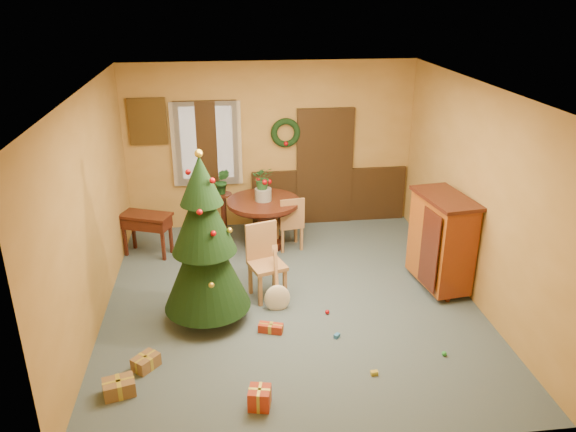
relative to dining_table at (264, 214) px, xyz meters
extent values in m
plane|color=#384852|center=(0.22, -1.78, -0.57)|extent=(5.50, 5.50, 0.00)
plane|color=silver|center=(0.22, -1.78, 2.33)|extent=(5.50, 5.50, 0.00)
plane|color=olive|center=(0.22, 0.97, 0.88)|extent=(5.00, 0.00, 5.00)
plane|color=olive|center=(0.22, -4.53, 0.88)|extent=(5.00, 0.00, 5.00)
plane|color=olive|center=(-2.28, -1.78, 0.88)|extent=(0.00, 5.50, 5.50)
plane|color=olive|center=(2.72, -1.78, 0.88)|extent=(0.00, 5.50, 5.50)
cube|color=black|center=(1.27, 0.93, -0.07)|extent=(2.80, 0.06, 1.00)
cube|color=black|center=(1.17, 0.92, 0.48)|extent=(1.00, 0.08, 2.10)
cube|color=white|center=(1.17, 0.95, 0.43)|extent=(0.80, 0.03, 1.90)
cube|color=black|center=(-0.88, 0.92, 0.98)|extent=(1.05, 0.08, 1.45)
cube|color=white|center=(-0.88, 0.95, 0.98)|extent=(0.88, 0.03, 1.25)
cube|color=white|center=(-1.26, 0.87, 0.98)|extent=(0.42, 0.02, 1.45)
cube|color=white|center=(-0.50, 0.87, 0.98)|extent=(0.42, 0.02, 1.45)
torus|color=black|center=(0.47, 0.89, 1.13)|extent=(0.51, 0.11, 0.51)
cube|color=#4C3819|center=(-1.83, 0.93, 1.38)|extent=(0.62, 0.05, 0.78)
cube|color=gray|center=(-1.83, 0.96, 1.38)|extent=(0.48, 0.02, 0.62)
cylinder|color=black|center=(0.00, 0.00, 0.21)|extent=(1.19, 1.19, 0.06)
cylinder|color=black|center=(0.00, 0.00, 0.15)|extent=(1.07, 1.07, 0.04)
cylinder|color=black|center=(0.00, 0.00, -0.17)|extent=(0.19, 0.19, 0.66)
cylinder|color=black|center=(0.00, 0.00, -0.52)|extent=(0.64, 0.64, 0.11)
cylinder|color=slate|center=(0.00, 0.00, 0.35)|extent=(0.27, 0.27, 0.20)
imported|color=#1E4C23|center=(0.00, 0.00, 0.63)|extent=(0.34, 0.29, 0.37)
cube|color=brown|center=(-0.09, -1.64, -0.09)|extent=(0.57, 0.57, 0.05)
cube|color=brown|center=(-0.15, -1.45, 0.20)|extent=(0.44, 0.18, 0.54)
cube|color=brown|center=(0.03, -1.41, -0.34)|extent=(0.06, 0.06, 0.46)
cube|color=brown|center=(-0.32, -1.52, -0.34)|extent=(0.06, 0.06, 0.46)
cube|color=brown|center=(0.14, -1.76, -0.34)|extent=(0.06, 0.06, 0.46)
cube|color=brown|center=(-0.21, -1.87, -0.34)|extent=(0.06, 0.06, 0.46)
cube|color=brown|center=(0.41, -0.09, -0.15)|extent=(0.46, 0.46, 0.05)
cube|color=brown|center=(0.44, -0.27, 0.11)|extent=(0.40, 0.10, 0.47)
cube|color=brown|center=(0.28, -0.28, -0.37)|extent=(0.05, 0.05, 0.41)
cube|color=brown|center=(0.60, -0.23, -0.37)|extent=(0.05, 0.05, 0.41)
cube|color=brown|center=(0.23, 0.04, -0.37)|extent=(0.05, 0.05, 0.41)
cube|color=brown|center=(0.55, 0.09, -0.37)|extent=(0.05, 0.05, 0.41)
cylinder|color=black|center=(-0.64, 0.50, -0.20)|extent=(0.09, 0.09, 0.76)
cylinder|color=black|center=(-0.64, 0.50, 0.19)|extent=(0.30, 0.30, 0.03)
imported|color=#19471E|center=(-0.64, 0.50, 0.43)|extent=(0.29, 0.25, 0.45)
cylinder|color=#382111|center=(-0.90, -2.11, -0.45)|extent=(0.14, 0.14, 0.24)
cone|color=black|center=(-0.90, -2.11, 0.28)|extent=(1.11, 1.11, 1.31)
cone|color=black|center=(-0.90, -2.11, 0.89)|extent=(0.81, 0.81, 0.96)
cone|color=black|center=(-0.90, -2.11, 1.34)|extent=(0.52, 0.52, 0.60)
sphere|color=yellow|center=(-0.90, -2.11, 1.66)|extent=(0.10, 0.10, 0.10)
cube|color=black|center=(-1.87, -0.07, 0.10)|extent=(0.87, 0.65, 0.05)
cube|color=black|center=(-1.87, -0.07, -0.02)|extent=(0.82, 0.60, 0.17)
cube|color=black|center=(-2.21, -0.07, -0.25)|extent=(0.15, 0.27, 0.65)
cube|color=black|center=(-1.54, -0.07, -0.25)|extent=(0.15, 0.27, 0.65)
cube|color=#500E09|center=(2.37, -1.64, 0.14)|extent=(0.64, 1.08, 1.26)
cube|color=black|center=(2.37, -1.64, 0.79)|extent=(0.71, 1.15, 0.05)
cylinder|color=black|center=(2.37, -2.07, -0.53)|extent=(0.07, 0.07, 0.09)
cylinder|color=black|center=(2.37, -1.21, -0.53)|extent=(0.07, 0.07, 0.09)
cube|color=brown|center=(-1.84, -3.48, -0.49)|extent=(0.37, 0.31, 0.17)
cube|color=gold|center=(-1.84, -3.48, -0.49)|extent=(0.33, 0.12, 0.18)
cube|color=gold|center=(-1.84, -3.48, -0.49)|extent=(0.11, 0.25, 0.18)
cube|color=#A12C15|center=(-0.36, -3.85, -0.46)|extent=(0.26, 0.26, 0.22)
cube|color=gold|center=(-0.36, -3.85, -0.46)|extent=(0.23, 0.08, 0.23)
cube|color=gold|center=(-0.36, -3.85, -0.46)|extent=(0.08, 0.23, 0.23)
cube|color=brown|center=(-1.60, -3.06, -0.50)|extent=(0.34, 0.35, 0.16)
cube|color=gold|center=(-1.60, -3.06, -0.50)|extent=(0.22, 0.24, 0.16)
cube|color=gold|center=(-1.60, -3.06, -0.50)|extent=(0.18, 0.16, 0.16)
cube|color=#A12C15|center=(-0.12, -2.51, -0.52)|extent=(0.33, 0.22, 0.11)
cube|color=gold|center=(-0.12, -2.51, -0.52)|extent=(0.30, 0.12, 0.11)
cube|color=gold|center=(-0.12, -2.51, -0.52)|extent=(0.08, 0.13, 0.11)
cube|color=#2663A6|center=(0.68, -2.74, -0.55)|extent=(0.09, 0.09, 0.05)
sphere|color=green|center=(1.86, -3.26, -0.54)|extent=(0.06, 0.06, 0.06)
cube|color=gold|center=(-0.30, -3.87, -0.55)|extent=(0.08, 0.09, 0.05)
sphere|color=#AB0B10|center=(0.66, -2.19, -0.54)|extent=(0.06, 0.06, 0.06)
cube|color=yellow|center=(0.95, -3.50, -0.55)|extent=(0.08, 0.05, 0.05)
camera|label=1|loc=(-0.64, -8.47, 3.47)|focal=35.00mm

